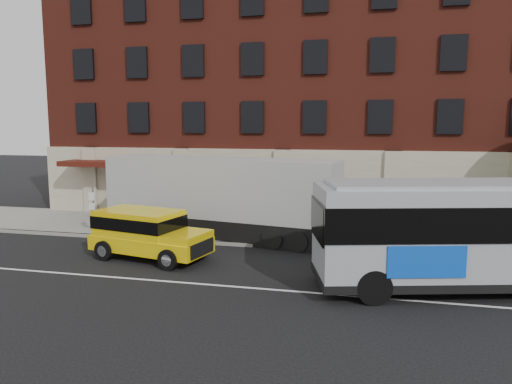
# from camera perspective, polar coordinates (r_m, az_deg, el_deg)

# --- Properties ---
(ground) EXTENTS (120.00, 120.00, 0.00)m
(ground) POSITION_cam_1_polar(r_m,az_deg,el_deg) (16.70, -4.14, -11.52)
(ground) COLOR black
(ground) RESTS_ON ground
(sidewalk) EXTENTS (60.00, 6.00, 0.15)m
(sidewalk) POSITION_cam_1_polar(r_m,az_deg,el_deg) (25.09, 1.96, -4.66)
(sidewalk) COLOR #99978B
(sidewalk) RESTS_ON ground
(kerb) EXTENTS (60.00, 0.25, 0.15)m
(kerb) POSITION_cam_1_polar(r_m,az_deg,el_deg) (22.23, 0.46, -6.31)
(kerb) COLOR #99978B
(kerb) RESTS_ON ground
(lane_line) EXTENTS (60.00, 0.12, 0.01)m
(lane_line) POSITION_cam_1_polar(r_m,az_deg,el_deg) (17.15, -3.64, -10.96)
(lane_line) COLOR silver
(lane_line) RESTS_ON ground
(building) EXTENTS (30.00, 12.10, 15.00)m
(building) POSITION_cam_1_polar(r_m,az_deg,el_deg) (32.35, 4.78, 11.55)
(building) COLOR maroon
(building) RESTS_ON sidewalk
(sign_pole) EXTENTS (0.30, 0.20, 2.50)m
(sign_pole) POSITION_cam_1_polar(r_m,az_deg,el_deg) (25.29, -18.62, -1.80)
(sign_pole) COLOR slate
(sign_pole) RESTS_ON ground
(yellow_suv) EXTENTS (5.41, 3.12, 2.01)m
(yellow_suv) POSITION_cam_1_polar(r_m,az_deg,el_deg) (20.74, -12.85, -4.51)
(yellow_suv) COLOR yellow
(yellow_suv) RESTS_ON ground
(shipping_container) EXTENTS (12.02, 4.41, 3.93)m
(shipping_container) POSITION_cam_1_polar(r_m,az_deg,el_deg) (23.82, -4.34, -0.78)
(shipping_container) COLOR black
(shipping_container) RESTS_ON ground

